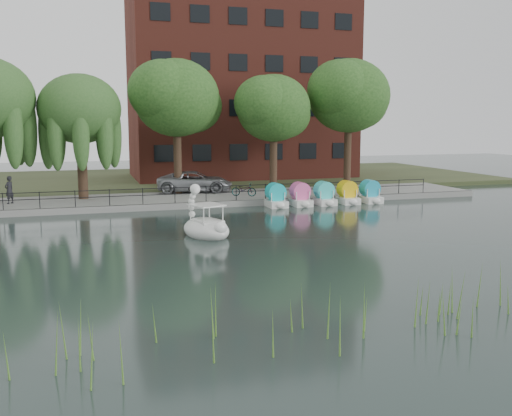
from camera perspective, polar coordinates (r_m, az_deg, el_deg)
name	(u,v)px	position (r m, az deg, el deg)	size (l,w,h in m)	color
ground_plane	(273,253)	(24.15, 1.67, -4.47)	(120.00, 120.00, 0.00)	#314240
promenade	(198,199)	(39.37, -5.85, 0.91)	(40.00, 6.00, 0.40)	gray
kerb	(207,205)	(36.50, -4.94, 0.31)	(40.00, 0.25, 0.40)	gray
land_strip	(168,180)	(53.08, -8.83, 2.83)	(60.00, 22.00, 0.36)	#47512D
railing	(206,190)	(36.57, -5.03, 1.82)	(32.00, 0.05, 1.00)	black
apartment_building	(241,79)	(54.37, -1.55, 12.76)	(20.00, 10.07, 18.00)	#4C1E16
willow_mid	(80,109)	(39.27, -17.23, 9.40)	(5.32, 5.32, 8.15)	#473323
broadleaf_center	(176,98)	(40.83, -7.96, 10.80)	(6.00, 6.00, 9.25)	#473323
broadleaf_right	(274,109)	(42.03, 1.77, 9.89)	(5.40, 5.40, 8.32)	#473323
broadleaf_far	(349,96)	(45.48, 9.28, 10.97)	(6.30, 6.30, 9.71)	#473323
minivan	(195,180)	(41.57, -6.14, 2.79)	(6.23, 2.86, 1.73)	gray
bicycle	(244,189)	(39.08, -1.23, 1.93)	(1.72, 0.60, 1.00)	gray
pedestrian	(9,188)	(38.62, -23.46, 1.86)	(0.71, 0.48, 1.98)	black
swan_boat	(205,225)	(27.57, -5.08, -1.71)	(2.72, 3.35, 2.46)	white
pedal_boat_row	(324,195)	(38.11, 6.83, 1.25)	(7.95, 1.70, 1.40)	white
reed_bank	(453,302)	(16.70, 19.14, -8.87)	(24.00, 2.40, 1.20)	#669938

